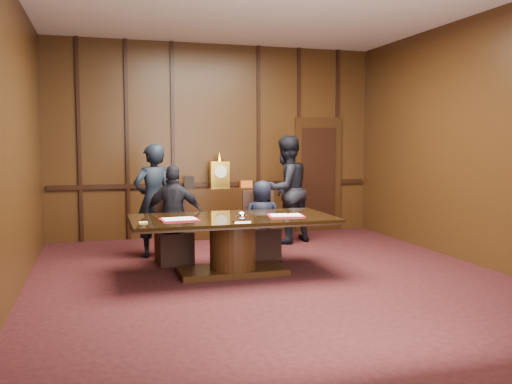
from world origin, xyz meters
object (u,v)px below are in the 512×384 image
sideboard (220,211)px  conference_table (233,236)px  witness_right (286,190)px  signatory_left (174,215)px  witness_left (153,201)px  signatory_right (262,220)px

sideboard → conference_table: bearing=-99.0°
witness_right → sideboard: bearing=-63.5°
conference_table → signatory_left: bearing=129.1°
witness_left → witness_right: (2.30, 0.51, 0.07)m
sideboard → signatory_right: sideboard is taller
sideboard → witness_left: 1.93m
sideboard → conference_table: 2.81m
conference_table → signatory_left: signatory_left is taller
signatory_left → signatory_right: 1.31m
conference_table → signatory_right: size_ratio=2.24×
sideboard → signatory_right: size_ratio=1.37×
sideboard → witness_left: size_ratio=0.94×
signatory_left → witness_right: bearing=-136.4°
signatory_right → conference_table: bearing=60.7°
witness_left → signatory_right: bearing=136.3°
sideboard → signatory_left: sideboard is taller
conference_table → witness_right: 2.43m
witness_left → signatory_left: bearing=88.8°
sideboard → witness_left: bearing=-134.4°
conference_table → signatory_right: (0.65, 0.80, 0.07)m
signatory_left → witness_left: size_ratio=0.83×
witness_left → witness_right: 2.36m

